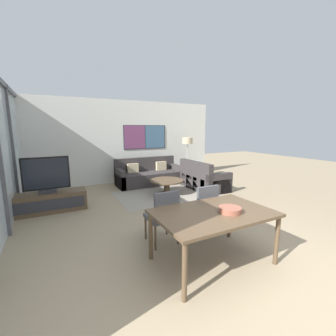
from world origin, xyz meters
name	(u,v)px	position (x,y,z in m)	size (l,w,h in m)	color
ground_plane	(274,288)	(0.00, 0.00, 0.00)	(24.00, 24.00, 0.00)	#9E896B
wall_back	(123,142)	(0.03, 6.10, 1.41)	(6.98, 0.09, 2.80)	silver
area_rug	(167,194)	(0.65, 4.02, 0.00)	(2.82, 1.80, 0.01)	gray
tv_console	(49,202)	(-2.33, 4.00, 0.22)	(1.57, 0.48, 0.45)	brown
television	(46,175)	(-2.33, 4.00, 0.84)	(0.95, 0.20, 0.80)	#2D2D33
sofa_main	(148,176)	(0.65, 5.37, 0.28)	(2.15, 0.87, 0.88)	#383333
sofa_side	(202,180)	(1.89, 4.01, 0.28)	(0.87, 1.55, 0.88)	#383333
coffee_table	(167,183)	(0.65, 4.02, 0.31)	(0.95, 0.95, 0.42)	brown
dining_table	(213,216)	(-0.30, 0.78, 0.67)	(1.59, 1.03, 0.74)	brown
dining_chair_left	(164,214)	(-0.68, 1.54, 0.51)	(0.46, 0.46, 0.90)	#4C4C51
dining_chair_centre	(203,207)	(0.09, 1.52, 0.51)	(0.46, 0.46, 0.90)	#4C4C51
fruit_bowl	(230,209)	(-0.12, 0.66, 0.78)	(0.30, 0.30, 0.07)	#995642
floor_lamp	(187,144)	(2.17, 5.34, 1.32)	(0.37, 0.37, 1.54)	#2D2D33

